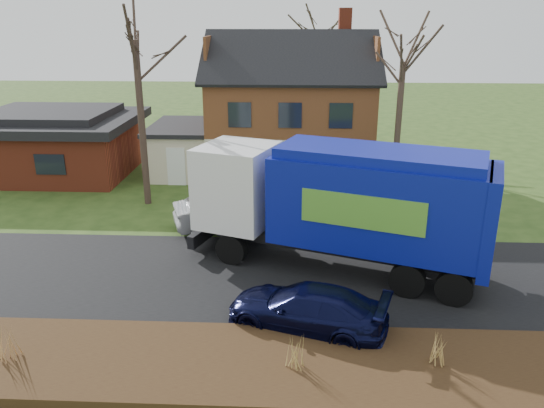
{
  "coord_description": "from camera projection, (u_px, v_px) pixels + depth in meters",
  "views": [
    {
      "loc": [
        2.34,
        -16.95,
        8.78
      ],
      "look_at": [
        1.43,
        2.5,
        1.89
      ],
      "focal_mm": 35.0,
      "sensor_mm": 36.0,
      "label": 1
    }
  ],
  "objects": [
    {
      "name": "road",
      "position": [
        229.0,
        276.0,
        18.99
      ],
      "size": [
        80.0,
        7.0,
        0.02
      ],
      "primitive_type": "cube",
      "color": "black",
      "rests_on": "ground"
    },
    {
      "name": "ranch_house",
      "position": [
        53.0,
        142.0,
        31.16
      ],
      "size": [
        9.8,
        8.2,
        3.7
      ],
      "color": "#993821",
      "rests_on": "ground"
    },
    {
      "name": "tree_back",
      "position": [
        317.0,
        18.0,
        36.07
      ],
      "size": [
        3.3,
        3.3,
        10.45
      ],
      "color": "#3D3224",
      "rests_on": "ground"
    },
    {
      "name": "grass_clump_mid",
      "position": [
        294.0,
        353.0,
        13.41
      ],
      "size": [
        0.33,
        0.27,
        0.91
      ],
      "color": "tan",
      "rests_on": "mulch_verge"
    },
    {
      "name": "main_house",
      "position": [
        282.0,
        104.0,
        30.68
      ],
      "size": [
        12.95,
        8.95,
        9.26
      ],
      "color": "beige",
      "rests_on": "ground"
    },
    {
      "name": "ground",
      "position": [
        229.0,
        276.0,
        19.0
      ],
      "size": [
        120.0,
        120.0,
        0.0
      ],
      "primitive_type": "plane",
      "color": "#2A4416",
      "rests_on": "ground"
    },
    {
      "name": "garbage_truck",
      "position": [
        344.0,
        200.0,
        18.74
      ],
      "size": [
        11.06,
        6.34,
        4.6
      ],
      "rotation": [
        0.0,
        0.0,
        -0.35
      ],
      "color": "black",
      "rests_on": "ground"
    },
    {
      "name": "navy_wagon",
      "position": [
        307.0,
        308.0,
        15.56
      ],
      "size": [
        5.12,
        3.3,
        1.38
      ],
      "primitive_type": "imported",
      "rotation": [
        0.0,
        0.0,
        -1.88
      ],
      "color": "black",
      "rests_on": "ground"
    },
    {
      "name": "tree_front_east",
      "position": [
        405.0,
        38.0,
        25.04
      ],
      "size": [
        3.47,
        3.47,
        9.63
      ],
      "color": "#453429",
      "rests_on": "ground"
    },
    {
      "name": "mulch_verge",
      "position": [
        204.0,
        364.0,
        13.96
      ],
      "size": [
        80.0,
        3.5,
        0.3
      ],
      "primitive_type": "cube",
      "color": "black",
      "rests_on": "ground"
    },
    {
      "name": "tree_front_west",
      "position": [
        132.0,
        13.0,
        23.45
      ],
      "size": [
        3.65,
        3.65,
        10.85
      ],
      "color": "#3A2A22",
      "rests_on": "ground"
    },
    {
      "name": "silver_sedan",
      "position": [
        232.0,
        210.0,
        23.07
      ],
      "size": [
        5.24,
        3.27,
        1.63
      ],
      "primitive_type": "imported",
      "rotation": [
        0.0,
        0.0,
        1.91
      ],
      "color": "#ACAFB4",
      "rests_on": "ground"
    },
    {
      "name": "grass_clump_west",
      "position": [
        9.0,
        342.0,
        13.79
      ],
      "size": [
        0.37,
        0.31,
        0.99
      ],
      "color": "tan",
      "rests_on": "mulch_verge"
    },
    {
      "name": "grass_clump_east",
      "position": [
        437.0,
        349.0,
        13.56
      ],
      "size": [
        0.36,
        0.3,
        0.9
      ],
      "color": "tan",
      "rests_on": "mulch_verge"
    }
  ]
}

